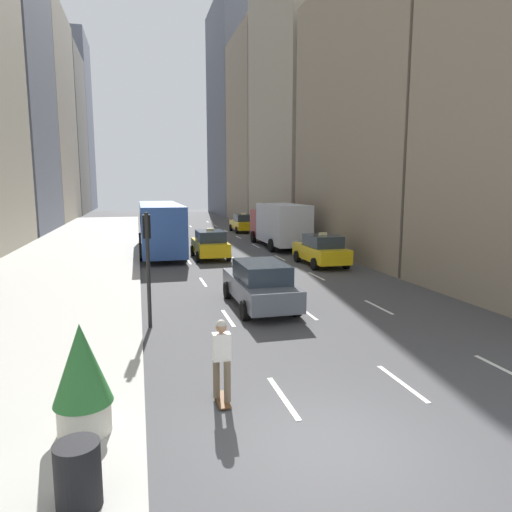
% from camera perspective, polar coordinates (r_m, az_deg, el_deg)
% --- Properties ---
extents(ground_plane, '(160.00, 160.00, 0.00)m').
position_cam_1_polar(ground_plane, '(8.42, 9.32, -22.70)').
color(ground_plane, '#474749').
extents(sidewalk_left, '(8.00, 66.00, 0.15)m').
position_cam_1_polar(sidewalk_left, '(34.05, -21.15, 0.86)').
color(sidewalk_left, '#ADAAA3').
rests_on(sidewalk_left, ground).
extents(lane_markings, '(5.72, 56.00, 0.01)m').
position_cam_1_polar(lane_markings, '(30.38, -3.75, 0.41)').
color(lane_markings, white).
rests_on(lane_markings, ground).
extents(building_row_left, '(6.00, 93.58, 33.54)m').
position_cam_1_polar(building_row_left, '(55.13, -27.28, 18.70)').
color(building_row_left, gray).
rests_on(building_row_left, ground).
extents(building_row_right, '(6.00, 72.04, 34.27)m').
position_cam_1_polar(building_row_right, '(50.00, 3.42, 19.72)').
color(building_row_right, gray).
rests_on(building_row_right, ground).
extents(taxi_lead, '(2.02, 4.40, 1.87)m').
position_cam_1_polar(taxi_lead, '(27.95, -5.77, 1.47)').
color(taxi_lead, yellow).
rests_on(taxi_lead, ground).
extents(taxi_second, '(2.02, 4.40, 1.87)m').
position_cam_1_polar(taxi_second, '(44.09, -1.63, 4.15)').
color(taxi_second, yellow).
rests_on(taxi_second, ground).
extents(taxi_third, '(2.02, 4.40, 1.87)m').
position_cam_1_polar(taxi_third, '(25.58, 8.15, 0.76)').
color(taxi_third, yellow).
rests_on(taxi_third, ground).
extents(sedan_black_near, '(2.02, 4.93, 1.70)m').
position_cam_1_polar(sedan_black_near, '(16.56, 0.49, -3.52)').
color(sedan_black_near, '#565B66').
rests_on(sedan_black_near, ground).
extents(city_bus, '(2.80, 11.61, 3.25)m').
position_cam_1_polar(city_bus, '(30.99, -11.93, 3.72)').
color(city_bus, '#2D519E').
rests_on(city_bus, ground).
extents(box_truck, '(2.58, 8.40, 3.15)m').
position_cam_1_polar(box_truck, '(32.94, 2.84, 4.05)').
color(box_truck, maroon).
rests_on(box_truck, ground).
extents(skateboarder, '(0.36, 0.80, 1.75)m').
position_cam_1_polar(skateboarder, '(9.43, -4.33, -12.50)').
color(skateboarder, brown).
rests_on(skateboarder, ground).
extents(trash_can, '(0.60, 0.60, 0.90)m').
position_cam_1_polar(trash_can, '(7.07, -21.34, -24.17)').
color(trash_can, black).
rests_on(trash_can, sidewalk_left).
extents(planter_with_shrub, '(1.00, 1.00, 1.95)m').
position_cam_1_polar(planter_with_shrub, '(8.56, -20.91, -13.98)').
color(planter_with_shrub, beige).
rests_on(planter_with_shrub, sidewalk_left).
extents(traffic_light_pole, '(0.24, 0.42, 3.60)m').
position_cam_1_polar(traffic_light_pole, '(14.40, -13.41, 0.63)').
color(traffic_light_pole, black).
rests_on(traffic_light_pole, ground).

